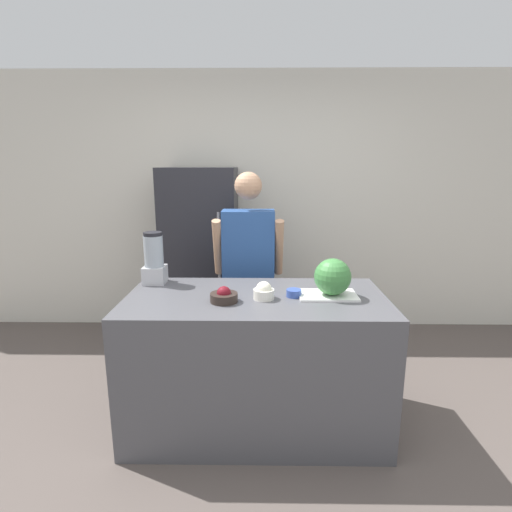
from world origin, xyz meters
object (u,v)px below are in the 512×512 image
object	(u,v)px
bowl_cream	(264,292)
bowl_small_blue	(294,293)
refrigerator	(201,256)
person	(249,273)
watermelon	(333,277)
bowl_cherries	(224,296)
blender	(154,260)

from	to	relation	value
bowl_cream	bowl_small_blue	distance (m)	0.20
refrigerator	person	xyz separation A→B (m)	(0.48, -0.65, 0.01)
person	bowl_cream	xyz separation A→B (m)	(0.12, -0.78, 0.09)
watermelon	bowl_cream	world-z (taller)	watermelon
watermelon	bowl_cherries	distance (m)	0.68
bowl_small_blue	person	bearing A→B (deg)	112.69
bowl_cherries	refrigerator	bearing A→B (deg)	103.52
refrigerator	bowl_cherries	distance (m)	1.53
person	bowl_cream	distance (m)	0.80
person	bowl_small_blue	bearing A→B (deg)	-67.31
watermelon	bowl_small_blue	distance (m)	0.26
person	bowl_small_blue	xyz separation A→B (m)	(0.31, -0.74, 0.07)
bowl_cherries	bowl_cream	world-z (taller)	bowl_cream
bowl_small_blue	bowl_cherries	bearing A→B (deg)	-166.58
bowl_cream	blender	world-z (taller)	blender
bowl_cherries	bowl_small_blue	distance (m)	0.44
watermelon	bowl_cream	xyz separation A→B (m)	(-0.43, -0.05, -0.08)
blender	bowl_small_blue	bearing A→B (deg)	-16.59
person	watermelon	xyz separation A→B (m)	(0.55, -0.73, 0.18)
bowl_cherries	bowl_cream	size ratio (longest dim) A/B	1.30
watermelon	blender	bearing A→B (deg)	166.74
bowl_cream	refrigerator	bearing A→B (deg)	112.71
bowl_cherries	blender	bearing A→B (deg)	143.34
person	bowl_cherries	bearing A→B (deg)	-98.23
blender	bowl_cream	bearing A→B (deg)	-23.39
watermelon	bowl_small_blue	bearing A→B (deg)	-179.32
refrigerator	person	bearing A→B (deg)	-53.47
refrigerator	person	distance (m)	0.80
refrigerator	bowl_cream	size ratio (longest dim) A/B	13.05
blender	watermelon	bearing A→B (deg)	-13.26
bowl_cream	blender	size ratio (longest dim) A/B	0.36
bowl_cherries	blender	distance (m)	0.66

